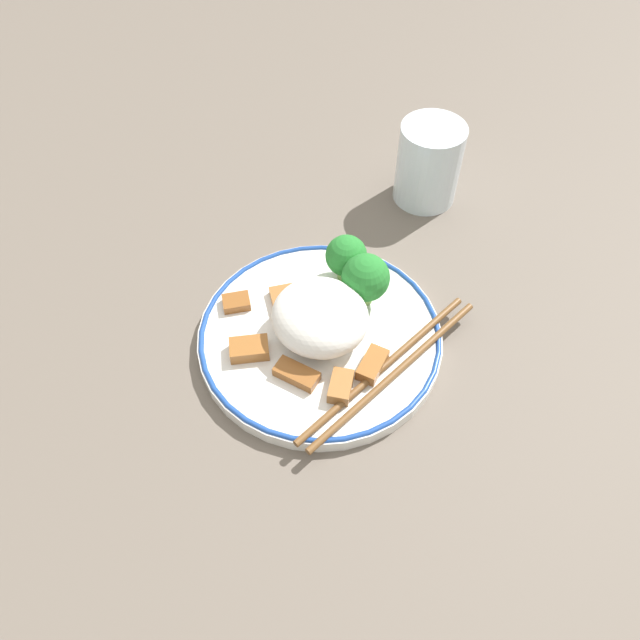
% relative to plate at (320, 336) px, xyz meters
% --- Properties ---
extents(ground_plane, '(3.00, 3.00, 0.00)m').
position_rel_plate_xyz_m(ground_plane, '(0.00, 0.00, -0.01)').
color(ground_plane, '#665B51').
extents(plate, '(0.23, 0.23, 0.02)m').
position_rel_plate_xyz_m(plate, '(0.00, 0.00, 0.00)').
color(plate, white).
rests_on(plate, ground_plane).
extents(rice_mound, '(0.08, 0.09, 0.05)m').
position_rel_plate_xyz_m(rice_mound, '(0.00, 0.00, 0.03)').
color(rice_mound, white).
rests_on(rice_mound, plate).
extents(broccoli_back_left, '(0.05, 0.05, 0.05)m').
position_rel_plate_xyz_m(broccoli_back_left, '(-0.06, 0.01, 0.04)').
color(broccoli_back_left, '#7FB756').
rests_on(broccoli_back_left, plate).
extents(broccoli_back_center, '(0.04, 0.04, 0.05)m').
position_rel_plate_xyz_m(broccoli_back_center, '(-0.07, -0.02, 0.03)').
color(broccoli_back_center, '#7FB756').
rests_on(broccoli_back_center, plate).
extents(meat_near_front, '(0.05, 0.05, 0.01)m').
position_rel_plate_xyz_m(meat_near_front, '(-0.01, -0.04, 0.01)').
color(meat_near_front, '#9E6633').
rests_on(meat_near_front, plate).
extents(meat_near_left, '(0.04, 0.03, 0.01)m').
position_rel_plate_xyz_m(meat_near_left, '(0.04, 0.05, 0.01)').
color(meat_near_left, '#9E6633').
rests_on(meat_near_left, plate).
extents(meat_near_right, '(0.04, 0.02, 0.01)m').
position_rel_plate_xyz_m(meat_near_right, '(0.01, 0.06, 0.01)').
color(meat_near_right, '#995B28').
rests_on(meat_near_right, plate).
extents(meat_near_back, '(0.02, 0.04, 0.01)m').
position_rel_plate_xyz_m(meat_near_back, '(0.05, 0.01, 0.01)').
color(meat_near_back, brown).
rests_on(meat_near_back, plate).
extents(meat_on_rice_edge, '(0.04, 0.04, 0.01)m').
position_rel_plate_xyz_m(meat_on_rice_edge, '(0.05, -0.04, 0.01)').
color(meat_on_rice_edge, '#995B28').
rests_on(meat_on_rice_edge, plate).
extents(meat_mid_left, '(0.03, 0.03, 0.01)m').
position_rel_plate_xyz_m(meat_mid_left, '(0.02, -0.08, 0.01)').
color(meat_mid_left, brown).
rests_on(meat_mid_left, plate).
extents(chopsticks, '(0.21, 0.06, 0.01)m').
position_rel_plate_xyz_m(chopsticks, '(-0.00, 0.07, 0.01)').
color(chopsticks, brown).
rests_on(chopsticks, plate).
extents(drinking_glass, '(0.07, 0.07, 0.09)m').
position_rel_plate_xyz_m(drinking_glass, '(-0.24, -0.02, 0.04)').
color(drinking_glass, silver).
rests_on(drinking_glass, ground_plane).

